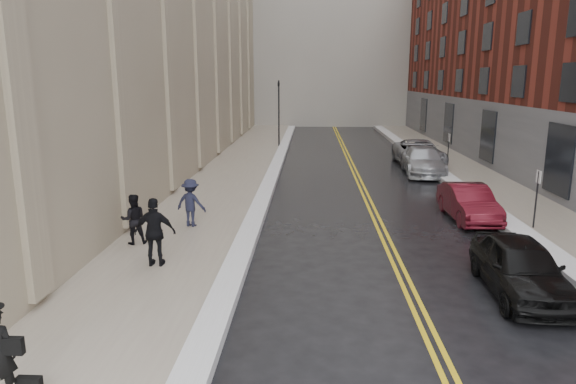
# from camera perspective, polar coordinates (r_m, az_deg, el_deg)

# --- Properties ---
(ground) EXTENTS (160.00, 160.00, 0.00)m
(ground) POSITION_cam_1_polar(r_m,az_deg,el_deg) (11.38, 2.83, -15.70)
(ground) COLOR black
(ground) RESTS_ON ground
(sidewalk_left) EXTENTS (4.00, 64.00, 0.15)m
(sidewalk_left) POSITION_cam_1_polar(r_m,az_deg,el_deg) (26.92, -6.91, 1.10)
(sidewalk_left) COLOR gray
(sidewalk_left) RESTS_ON ground
(sidewalk_right) EXTENTS (3.00, 64.00, 0.15)m
(sidewalk_right) POSITION_cam_1_polar(r_m,az_deg,el_deg) (28.07, 21.41, 0.79)
(sidewalk_right) COLOR gray
(sidewalk_right) RESTS_ON ground
(lane_stripe_a) EXTENTS (0.12, 64.00, 0.01)m
(lane_stripe_a) POSITION_cam_1_polar(r_m,az_deg,el_deg) (26.69, 7.83, 0.82)
(lane_stripe_a) COLOR gold
(lane_stripe_a) RESTS_ON ground
(lane_stripe_b) EXTENTS (0.12, 64.00, 0.01)m
(lane_stripe_b) POSITION_cam_1_polar(r_m,az_deg,el_deg) (26.71, 8.34, 0.81)
(lane_stripe_b) COLOR gold
(lane_stripe_b) RESTS_ON ground
(snow_ridge_left) EXTENTS (0.70, 60.80, 0.26)m
(snow_ridge_left) POSITION_cam_1_polar(r_m,az_deg,el_deg) (26.63, -2.02, 1.18)
(snow_ridge_left) COLOR silver
(snow_ridge_left) RESTS_ON ground
(snow_ridge_right) EXTENTS (0.85, 60.80, 0.30)m
(snow_ridge_right) POSITION_cam_1_polar(r_m,az_deg,el_deg) (27.52, 17.78, 0.99)
(snow_ridge_right) COLOR silver
(snow_ridge_right) RESTS_ON ground
(traffic_signal) EXTENTS (0.18, 0.15, 5.20)m
(traffic_signal) POSITION_cam_1_polar(r_m,az_deg,el_deg) (40.17, -1.03, 9.29)
(traffic_signal) COLOR black
(traffic_signal) RESTS_ON ground
(parking_sign_near) EXTENTS (0.06, 0.35, 2.23)m
(parking_sign_near) POSITION_cam_1_polar(r_m,az_deg,el_deg) (20.12, 25.90, -0.26)
(parking_sign_near) COLOR black
(parking_sign_near) RESTS_ON ground
(parking_sign_far) EXTENTS (0.06, 0.35, 2.23)m
(parking_sign_far) POSITION_cam_1_polar(r_m,az_deg,el_deg) (31.33, 17.38, 4.61)
(parking_sign_far) COLOR black
(parking_sign_far) RESTS_ON ground
(car_black) EXTENTS (1.87, 4.30, 1.44)m
(car_black) POSITION_cam_1_polar(r_m,az_deg,el_deg) (14.32, 24.43, -7.62)
(car_black) COLOR black
(car_black) RESTS_ON ground
(car_maroon) EXTENTS (1.53, 4.16, 1.36)m
(car_maroon) POSITION_cam_1_polar(r_m,az_deg,el_deg) (20.99, 19.42, -1.11)
(car_maroon) COLOR #4E0E17
(car_maroon) RESTS_ON ground
(car_silver_near) EXTENTS (2.51, 5.40, 1.53)m
(car_silver_near) POSITION_cam_1_polar(r_m,az_deg,el_deg) (30.25, 14.78, 3.36)
(car_silver_near) COLOR #A4A7AC
(car_silver_near) RESTS_ON ground
(car_silver_far) EXTENTS (2.65, 5.74, 1.59)m
(car_silver_far) POSITION_cam_1_polar(r_m,az_deg,el_deg) (33.14, 14.34, 4.22)
(car_silver_far) COLOR gray
(car_silver_far) RESTS_ON ground
(pedestrian_a) EXTENTS (0.96, 0.86, 1.63)m
(pedestrian_a) POSITION_cam_1_polar(r_m,az_deg,el_deg) (17.16, -16.79, -2.91)
(pedestrian_a) COLOR black
(pedestrian_a) RESTS_ON sidewalk_left
(pedestrian_b) EXTENTS (1.24, 0.91, 1.72)m
(pedestrian_b) POSITION_cam_1_polar(r_m,az_deg,el_deg) (18.71, -10.74, -1.18)
(pedestrian_b) COLOR black
(pedestrian_b) RESTS_ON sidewalk_left
(pedestrian_c) EXTENTS (1.16, 0.50, 1.97)m
(pedestrian_c) POSITION_cam_1_polar(r_m,az_deg,el_deg) (14.97, -14.55, -4.35)
(pedestrian_c) COLOR black
(pedestrian_c) RESTS_ON sidewalk_left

